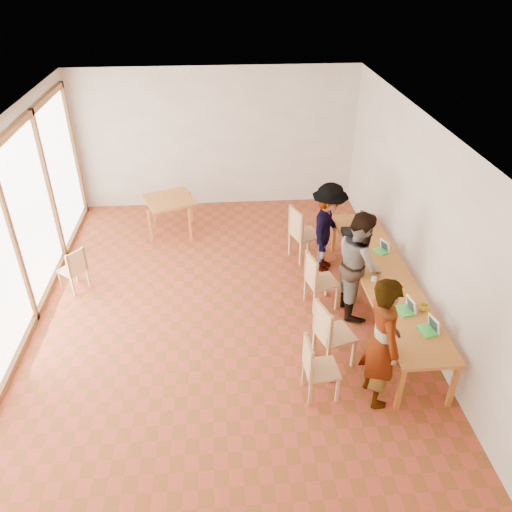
{
  "coord_description": "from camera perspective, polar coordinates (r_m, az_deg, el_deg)",
  "views": [
    {
      "loc": [
        0.04,
        -6.39,
        5.03
      ],
      "look_at": [
        0.53,
        -0.14,
        1.1
      ],
      "focal_mm": 35.0,
      "sensor_mm": 36.0,
      "label": 1
    }
  ],
  "objects": [
    {
      "name": "side_table",
      "position": [
        10.14,
        -9.83,
        6.08
      ],
      "size": [
        0.9,
        0.9,
        0.75
      ],
      "rotation": [
        0.0,
        0.0,
        0.37
      ],
      "color": "#BB7B29",
      "rests_on": "ground"
    },
    {
      "name": "window_wall",
      "position": [
        7.9,
        -26.23,
        1.94
      ],
      "size": [
        0.1,
        8.0,
        3.0
      ],
      "primitive_type": "cube",
      "color": "white",
      "rests_on": "ground"
    },
    {
      "name": "clear_glass",
      "position": [
        7.32,
        17.03,
        -4.95
      ],
      "size": [
        0.07,
        0.07,
        0.09
      ],
      "primitive_type": "cylinder",
      "color": "silver",
      "rests_on": "communal_table"
    },
    {
      "name": "chair_mid",
      "position": [
        6.89,
        8.33,
        -8.23
      ],
      "size": [
        0.58,
        0.58,
        0.53
      ],
      "rotation": [
        0.0,
        0.0,
        0.29
      ],
      "color": "tan",
      "rests_on": "ground"
    },
    {
      "name": "laptop_near",
      "position": [
        6.92,
        19.29,
        -7.7
      ],
      "size": [
        0.26,
        0.29,
        0.21
      ],
      "rotation": [
        0.0,
        0.0,
        0.22
      ],
      "color": "#43D74A",
      "rests_on": "communal_table"
    },
    {
      "name": "chair_empty",
      "position": [
        9.12,
        5.15,
        3.11
      ],
      "size": [
        0.62,
        0.62,
        0.55
      ],
      "rotation": [
        0.0,
        0.0,
        0.37
      ],
      "color": "tan",
      "rests_on": "ground"
    },
    {
      "name": "wall_back",
      "position": [
        10.98,
        -4.55,
        13.19
      ],
      "size": [
        6.0,
        0.1,
        3.0
      ],
      "primitive_type": "cube",
      "color": "silver",
      "rests_on": "ground"
    },
    {
      "name": "black_pouch",
      "position": [
        8.78,
        10.36,
        2.65
      ],
      "size": [
        0.16,
        0.26,
        0.09
      ],
      "primitive_type": "cube",
      "color": "black",
      "rests_on": "communal_table"
    },
    {
      "name": "chair_near",
      "position": [
        6.48,
        6.73,
        -12.03
      ],
      "size": [
        0.44,
        0.44,
        0.48
      ],
      "rotation": [
        0.0,
        0.0,
        0.06
      ],
      "color": "tan",
      "rests_on": "ground"
    },
    {
      "name": "green_bottle",
      "position": [
        9.11,
        11.93,
        4.28
      ],
      "size": [
        0.07,
        0.07,
        0.28
      ],
      "primitive_type": "cylinder",
      "color": "#176318",
      "rests_on": "communal_table"
    },
    {
      "name": "communal_table",
      "position": [
        7.91,
        14.47,
        -2.28
      ],
      "size": [
        0.8,
        4.0,
        0.75
      ],
      "color": "#BB7B29",
      "rests_on": "ground"
    },
    {
      "name": "condiment_cup",
      "position": [
        7.68,
        13.33,
        -2.55
      ],
      "size": [
        0.08,
        0.08,
        0.06
      ],
      "primitive_type": "cylinder",
      "color": "white",
      "rests_on": "communal_table"
    },
    {
      "name": "person_mid",
      "position": [
        7.82,
        11.7,
        -0.84
      ],
      "size": [
        0.66,
        0.85,
        1.74
      ],
      "primitive_type": "imported",
      "rotation": [
        0.0,
        0.0,
        1.57
      ],
      "color": "gray",
      "rests_on": "ground"
    },
    {
      "name": "ceiling",
      "position": [
        6.7,
        -4.74,
        14.49
      ],
      "size": [
        6.0,
        8.0,
        0.04
      ],
      "primitive_type": "cube",
      "color": "white",
      "rests_on": "wall_back"
    },
    {
      "name": "chair_spare",
      "position": [
        8.82,
        -20.02,
        -1.06
      ],
      "size": [
        0.53,
        0.53,
        0.43
      ],
      "rotation": [
        0.0,
        0.0,
        2.47
      ],
      "color": "tan",
      "rests_on": "ground"
    },
    {
      "name": "yellow_mug",
      "position": [
        7.26,
        18.66,
        -5.61
      ],
      "size": [
        0.14,
        0.14,
        0.1
      ],
      "primitive_type": "imported",
      "rotation": [
        0.0,
        0.0,
        -0.13
      ],
      "color": "gold",
      "rests_on": "communal_table"
    },
    {
      "name": "laptop_mid",
      "position": [
        7.17,
        16.95,
        -5.68
      ],
      "size": [
        0.25,
        0.28,
        0.21
      ],
      "rotation": [
        0.0,
        0.0,
        0.17
      ],
      "color": "#43D74A",
      "rests_on": "communal_table"
    },
    {
      "name": "chair_far",
      "position": [
        7.94,
        6.93,
        -2.26
      ],
      "size": [
        0.53,
        0.53,
        0.51
      ],
      "rotation": [
        0.0,
        0.0,
        0.22
      ],
      "color": "tan",
      "rests_on": "ground"
    },
    {
      "name": "wall_front",
      "position": [
        4.27,
        -3.32,
        -23.88
      ],
      "size": [
        6.0,
        0.1,
        3.0
      ],
      "primitive_type": "cube",
      "color": "silver",
      "rests_on": "ground"
    },
    {
      "name": "person_far",
      "position": [
        8.79,
        8.2,
        3.15
      ],
      "size": [
        0.99,
        1.23,
        1.66
      ],
      "primitive_type": "imported",
      "rotation": [
        0.0,
        0.0,
        1.16
      ],
      "color": "gray",
      "rests_on": "ground"
    },
    {
      "name": "ground",
      "position": [
        8.14,
        -3.81,
        -6.22
      ],
      "size": [
        8.0,
        8.0,
        0.0
      ],
      "primitive_type": "plane",
      "color": "#A43D27",
      "rests_on": "ground"
    },
    {
      "name": "wall_right",
      "position": [
        7.88,
        18.18,
        3.73
      ],
      "size": [
        0.1,
        8.0,
        3.0
      ],
      "primitive_type": "cube",
      "color": "silver",
      "rests_on": "ground"
    },
    {
      "name": "pink_phone",
      "position": [
        7.22,
        16.84,
        -5.87
      ],
      "size": [
        0.05,
        0.1,
        0.01
      ],
      "primitive_type": "cube",
      "color": "#EF556D",
      "rests_on": "communal_table"
    },
    {
      "name": "person_near",
      "position": [
        6.34,
        14.18,
        -9.52
      ],
      "size": [
        0.52,
        0.72,
        1.85
      ],
      "primitive_type": "imported",
      "rotation": [
        0.0,
        0.0,
        1.68
      ],
      "color": "gray",
      "rests_on": "ground"
    },
    {
      "name": "laptop_far",
      "position": [
        8.43,
        14.28,
        0.84
      ],
      "size": [
        0.27,
        0.28,
        0.19
      ],
      "rotation": [
        0.0,
        0.0,
        0.42
      ],
      "color": "#43D74A",
      "rests_on": "communal_table"
    }
  ]
}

